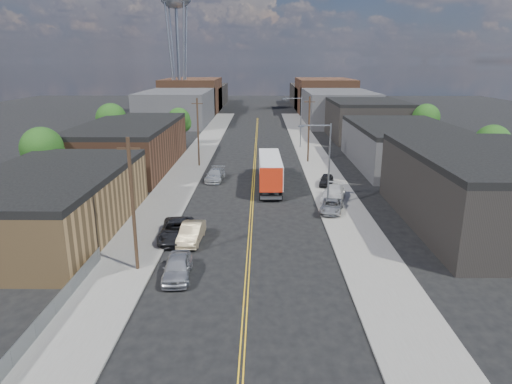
{
  "coord_description": "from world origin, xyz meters",
  "views": [
    {
      "loc": [
        0.97,
        -20.97,
        14.99
      ],
      "look_at": [
        0.48,
        22.56,
        2.5
      ],
      "focal_mm": 32.0,
      "sensor_mm": 36.0,
      "label": 1
    }
  ],
  "objects_px": {
    "car_left_d": "(215,175)",
    "car_right_lot_a": "(332,206)",
    "semi_truck": "(270,168)",
    "car_left_c": "(176,230)",
    "car_right_lot_b": "(333,194)",
    "car_right_lot_c": "(326,180)",
    "car_left_b": "(191,233)",
    "water_tower": "(176,1)",
    "car_left_a": "(177,267)"
  },
  "relations": [
    {
      "from": "car_left_a",
      "to": "car_right_lot_c",
      "type": "bearing_deg",
      "value": 57.01
    },
    {
      "from": "car_left_a",
      "to": "car_left_d",
      "type": "xyz_separation_m",
      "value": [
        0.0,
        27.84,
        -0.07
      ]
    },
    {
      "from": "car_left_b",
      "to": "water_tower",
      "type": "bearing_deg",
      "value": 103.35
    },
    {
      "from": "semi_truck",
      "to": "car_left_b",
      "type": "xyz_separation_m",
      "value": [
        -7.09,
        -18.8,
        -1.41
      ]
    },
    {
      "from": "car_left_c",
      "to": "water_tower",
      "type": "bearing_deg",
      "value": 96.33
    },
    {
      "from": "car_left_a",
      "to": "car_left_c",
      "type": "xyz_separation_m",
      "value": [
        -1.4,
        7.38,
        0.0
      ]
    },
    {
      "from": "semi_truck",
      "to": "car_left_c",
      "type": "distance_m",
      "value": 20.16
    },
    {
      "from": "car_left_b",
      "to": "car_left_d",
      "type": "relative_size",
      "value": 0.95
    },
    {
      "from": "car_right_lot_c",
      "to": "car_right_lot_a",
      "type": "bearing_deg",
      "value": -82.66
    },
    {
      "from": "car_right_lot_c",
      "to": "car_left_c",
      "type": "bearing_deg",
      "value": -118.76
    },
    {
      "from": "car_left_b",
      "to": "car_right_lot_b",
      "type": "xyz_separation_m",
      "value": [
        13.94,
        11.47,
        0.16
      ]
    },
    {
      "from": "car_left_a",
      "to": "car_right_lot_a",
      "type": "distance_m",
      "value": 19.68
    },
    {
      "from": "semi_truck",
      "to": "car_right_lot_a",
      "type": "bearing_deg",
      "value": -62.08
    },
    {
      "from": "water_tower",
      "to": "car_left_d",
      "type": "xyz_separation_m",
      "value": [
        17.0,
        -73.32,
        -29.89
      ]
    },
    {
      "from": "car_right_lot_a",
      "to": "car_right_lot_b",
      "type": "height_order",
      "value": "car_right_lot_b"
    },
    {
      "from": "car_left_d",
      "to": "car_right_lot_c",
      "type": "distance_m",
      "value": 14.38
    },
    {
      "from": "car_left_b",
      "to": "car_left_a",
      "type": "bearing_deg",
      "value": -86.86
    },
    {
      "from": "water_tower",
      "to": "car_right_lot_a",
      "type": "height_order",
      "value": "water_tower"
    },
    {
      "from": "car_right_lot_a",
      "to": "car_left_d",
      "type": "bearing_deg",
      "value": 149.06
    },
    {
      "from": "car_right_lot_c",
      "to": "water_tower",
      "type": "bearing_deg",
      "value": 124.66
    },
    {
      "from": "car_left_b",
      "to": "car_right_lot_c",
      "type": "bearing_deg",
      "value": 55.53
    },
    {
      "from": "car_right_lot_b",
      "to": "car_left_b",
      "type": "bearing_deg",
      "value": -125.18
    },
    {
      "from": "water_tower",
      "to": "car_left_d",
      "type": "relative_size",
      "value": 7.11
    },
    {
      "from": "car_right_lot_a",
      "to": "car_right_lot_b",
      "type": "distance_m",
      "value": 3.77
    },
    {
      "from": "car_left_a",
      "to": "water_tower",
      "type": "bearing_deg",
      "value": 95.86
    },
    {
      "from": "semi_truck",
      "to": "car_right_lot_b",
      "type": "height_order",
      "value": "semi_truck"
    },
    {
      "from": "car_left_b",
      "to": "car_left_c",
      "type": "xyz_separation_m",
      "value": [
        -1.4,
        0.57,
        0.01
      ]
    },
    {
      "from": "water_tower",
      "to": "car_left_a",
      "type": "xyz_separation_m",
      "value": [
        17.0,
        -101.17,
        -29.83
      ]
    },
    {
      "from": "car_left_b",
      "to": "car_left_c",
      "type": "relative_size",
      "value": 0.83
    },
    {
      "from": "water_tower",
      "to": "car_left_a",
      "type": "distance_m",
      "value": 106.83
    },
    {
      "from": "water_tower",
      "to": "car_right_lot_b",
      "type": "height_order",
      "value": "water_tower"
    },
    {
      "from": "semi_truck",
      "to": "car_right_lot_b",
      "type": "bearing_deg",
      "value": -48.02
    },
    {
      "from": "semi_truck",
      "to": "car_right_lot_c",
      "type": "height_order",
      "value": "semi_truck"
    },
    {
      "from": "car_left_c",
      "to": "car_right_lot_b",
      "type": "distance_m",
      "value": 18.82
    },
    {
      "from": "car_right_lot_b",
      "to": "car_right_lot_c",
      "type": "height_order",
      "value": "car_right_lot_b"
    },
    {
      "from": "car_left_d",
      "to": "car_right_lot_b",
      "type": "bearing_deg",
      "value": -29.78
    },
    {
      "from": "semi_truck",
      "to": "car_left_c",
      "type": "bearing_deg",
      "value": -116.04
    },
    {
      "from": "car_left_c",
      "to": "car_right_lot_b",
      "type": "relative_size",
      "value": 1.05
    },
    {
      "from": "water_tower",
      "to": "car_right_lot_c",
      "type": "xyz_separation_m",
      "value": [
        31.13,
        -76.0,
        -29.82
      ]
    },
    {
      "from": "car_left_a",
      "to": "car_right_lot_b",
      "type": "bearing_deg",
      "value": 49.0
    },
    {
      "from": "car_left_a",
      "to": "car_right_lot_b",
      "type": "distance_m",
      "value": 22.99
    },
    {
      "from": "water_tower",
      "to": "car_right_lot_b",
      "type": "bearing_deg",
      "value": -69.53
    },
    {
      "from": "car_left_a",
      "to": "car_left_b",
      "type": "xyz_separation_m",
      "value": [
        0.0,
        6.82,
        -0.01
      ]
    },
    {
      "from": "car_left_b",
      "to": "car_right_lot_a",
      "type": "bearing_deg",
      "value": 33.63
    },
    {
      "from": "car_left_d",
      "to": "water_tower",
      "type": "bearing_deg",
      "value": 107.71
    },
    {
      "from": "car_left_b",
      "to": "car_right_lot_a",
      "type": "height_order",
      "value": "car_left_b"
    },
    {
      "from": "car_left_d",
      "to": "car_right_lot_a",
      "type": "distance_m",
      "value": 18.7
    },
    {
      "from": "car_right_lot_b",
      "to": "car_right_lot_c",
      "type": "bearing_deg",
      "value": 103.79
    },
    {
      "from": "car_right_lot_a",
      "to": "car_right_lot_c",
      "type": "height_order",
      "value": "car_right_lot_c"
    },
    {
      "from": "car_left_a",
      "to": "car_right_lot_c",
      "type": "xyz_separation_m",
      "value": [
        14.13,
        25.17,
        0.01
      ]
    }
  ]
}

